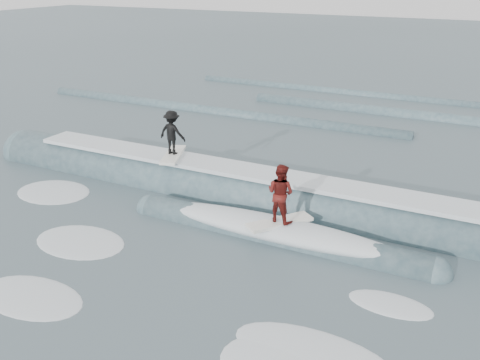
% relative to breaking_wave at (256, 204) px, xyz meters
% --- Properties ---
extents(ground, '(160.00, 160.00, 0.00)m').
position_rel_breaking_wave_xyz_m(ground, '(-0.26, -3.86, -0.05)').
color(ground, '#374B50').
rests_on(ground, ground).
extents(breaking_wave, '(23.47, 3.81, 2.06)m').
position_rel_breaking_wave_xyz_m(breaking_wave, '(0.00, 0.00, 0.00)').
color(breaking_wave, '#354E59').
rests_on(breaking_wave, ground).
extents(surfer_black, '(1.22, 2.06, 1.69)m').
position_rel_breaking_wave_xyz_m(surfer_black, '(-3.49, 0.32, 1.86)').
color(surfer_black, white).
rests_on(surfer_black, ground).
extents(surfer_red, '(1.65, 1.92, 1.85)m').
position_rel_breaking_wave_xyz_m(surfer_red, '(1.65, -1.88, 1.33)').
color(surfer_red, white).
rests_on(surfer_red, ground).
extents(whitewater, '(14.50, 6.94, 0.10)m').
position_rel_breaking_wave_xyz_m(whitewater, '(0.18, -5.55, -0.05)').
color(whitewater, silver).
rests_on(whitewater, ground).
extents(far_swells, '(34.15, 8.65, 0.80)m').
position_rel_breaking_wave_xyz_m(far_swells, '(-0.94, 13.79, -0.05)').
color(far_swells, '#354E59').
rests_on(far_swells, ground).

